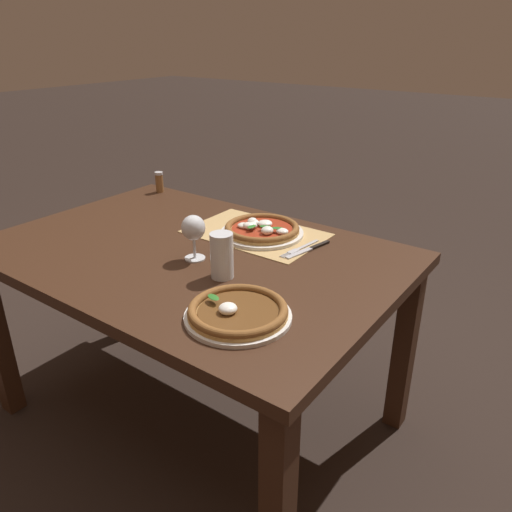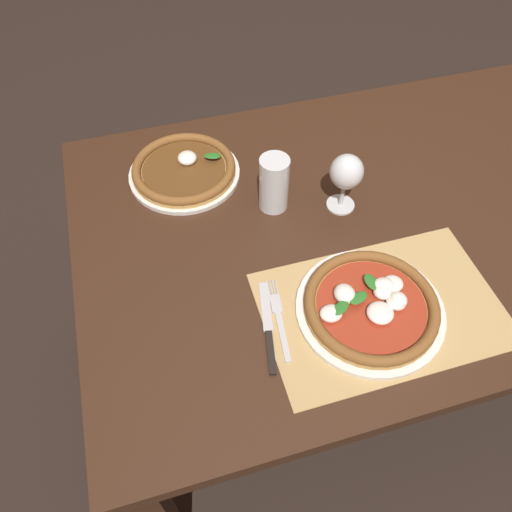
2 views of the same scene
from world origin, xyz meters
name	(u,v)px [view 1 (image 1 of 2)]	position (x,y,z in m)	size (l,w,h in m)	color
ground_plane	(201,414)	(0.00, 0.00, 0.00)	(24.00, 24.00, 0.00)	black
dining_table	(192,273)	(0.00, 0.00, 0.65)	(1.44, 0.98, 0.74)	#382114
paper_placemat	(256,233)	(-0.09, -0.26, 0.74)	(0.50, 0.33, 0.00)	tan
pizza_near	(262,229)	(-0.12, -0.26, 0.76)	(0.31, 0.31, 0.05)	silver
pizza_far	(238,312)	(-0.41, 0.27, 0.76)	(0.29, 0.29, 0.05)	silver
wine_glass	(193,230)	(-0.06, 0.05, 0.85)	(0.08, 0.08, 0.16)	silver
pint_glass	(222,256)	(-0.22, 0.10, 0.81)	(0.07, 0.07, 0.15)	silver
fork	(300,249)	(-0.31, -0.22, 0.75)	(0.04, 0.20, 0.00)	#B7B7BC
knife	(308,249)	(-0.34, -0.23, 0.75)	(0.06, 0.21, 0.01)	black
pepper_shaker	(159,182)	(0.59, -0.42, 0.79)	(0.04, 0.04, 0.10)	brown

